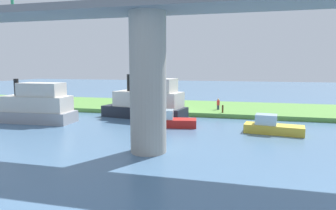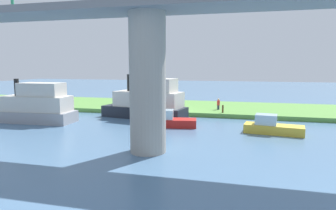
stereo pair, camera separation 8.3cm
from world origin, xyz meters
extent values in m
plane|color=#4C7093|center=(0.00, 0.00, 0.00)|extent=(160.00, 160.00, 0.00)
cube|color=#5B9342|center=(0.00, -6.00, 0.25)|extent=(80.00, 12.00, 0.50)
cylinder|color=#9E998E|center=(-1.97, 14.66, 4.75)|extent=(2.48, 2.48, 9.50)
cube|color=slate|center=(-1.97, 14.66, 9.75)|extent=(56.96, 4.00, 0.50)
cylinder|color=#2D8C66|center=(10.24, 12.66, 11.30)|extent=(0.24, 0.24, 2.60)
cylinder|color=#2D334C|center=(-5.23, -3.27, 0.78)|extent=(0.29, 0.29, 0.55)
cylinder|color=red|center=(-5.23, -3.27, 1.35)|extent=(0.51, 0.51, 0.60)
sphere|color=tan|center=(-5.23, -3.27, 1.77)|extent=(0.24, 0.24, 0.24)
cylinder|color=brown|center=(-5.95, -0.90, 0.95)|extent=(0.20, 0.20, 0.89)
cube|color=#1E232D|center=(2.77, 1.76, 0.65)|extent=(10.10, 4.89, 1.29)
cube|color=beige|center=(2.24, 1.85, 2.15)|extent=(8.14, 4.23, 1.72)
cube|color=beige|center=(1.50, 1.98, 3.77)|extent=(5.20, 3.27, 1.51)
cylinder|color=black|center=(4.67, 1.41, 3.98)|extent=(0.54, 0.54, 1.94)
cube|color=#D84C2D|center=(5.31, 1.30, 1.78)|extent=(2.04, 2.21, 0.97)
cube|color=gold|center=(-10.94, 6.59, 0.39)|extent=(5.21, 2.46, 0.78)
cube|color=silver|center=(-10.28, 6.50, 1.22)|extent=(1.98, 1.66, 0.89)
cube|color=red|center=(-1.43, 5.99, 0.39)|extent=(5.20, 2.54, 0.78)
cube|color=silver|center=(-0.78, 6.10, 1.22)|extent=(2.00, 1.68, 0.89)
cube|color=#99999E|center=(13.35, 7.20, 0.60)|extent=(9.04, 3.31, 1.19)
cube|color=beige|center=(12.86, 7.18, 1.99)|extent=(7.24, 2.94, 1.59)
cube|color=beige|center=(12.16, 7.15, 3.47)|extent=(4.55, 2.43, 1.39)
cylinder|color=black|center=(15.14, 7.26, 3.67)|extent=(0.50, 0.50, 1.79)
cube|color=#D84C2D|center=(15.73, 7.28, 1.64)|extent=(1.65, 1.84, 0.89)
camera|label=1|loc=(-8.29, 33.95, 6.01)|focal=31.98mm
camera|label=2|loc=(-8.37, 33.93, 6.01)|focal=31.98mm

